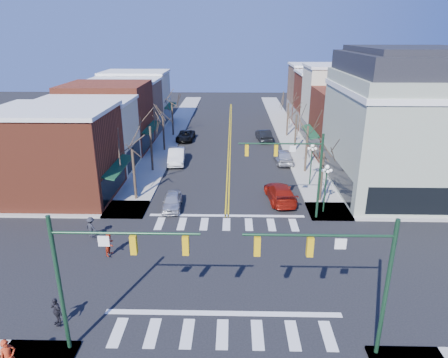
# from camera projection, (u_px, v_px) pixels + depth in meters

# --- Properties ---
(ground) EXTENTS (160.00, 160.00, 0.00)m
(ground) POSITION_uv_depth(u_px,v_px,m) (225.00, 267.00, 26.24)
(ground) COLOR black
(ground) RESTS_ON ground
(sidewalk_left) EXTENTS (3.50, 70.00, 0.15)m
(sidewalk_left) POSITION_uv_depth(u_px,v_px,m) (151.00, 168.00, 45.15)
(sidewalk_left) COLOR #9E9B93
(sidewalk_left) RESTS_ON ground
(sidewalk_right) EXTENTS (3.50, 70.00, 0.15)m
(sidewalk_right) POSITION_uv_depth(u_px,v_px,m) (306.00, 169.00, 44.78)
(sidewalk_right) COLOR #9E9B93
(sidewalk_right) RESTS_ON ground
(bldg_left_brick_a) EXTENTS (10.00, 8.50, 8.00)m
(bldg_left_brick_a) POSITION_uv_depth(u_px,v_px,m) (57.00, 155.00, 36.20)
(bldg_left_brick_a) COLOR maroon
(bldg_left_brick_a) RESTS_ON ground
(bldg_left_stucco_a) EXTENTS (10.00, 7.00, 7.50)m
(bldg_left_stucco_a) POSITION_uv_depth(u_px,v_px,m) (87.00, 137.00, 43.55)
(bldg_left_stucco_a) COLOR beige
(bldg_left_stucco_a) RESTS_ON ground
(bldg_left_brick_b) EXTENTS (10.00, 9.00, 8.50)m
(bldg_left_brick_b) POSITION_uv_depth(u_px,v_px,m) (108.00, 117.00, 50.88)
(bldg_left_brick_b) COLOR maroon
(bldg_left_brick_b) RESTS_ON ground
(bldg_left_tan) EXTENTS (10.00, 7.50, 7.80)m
(bldg_left_tan) POSITION_uv_depth(u_px,v_px,m) (125.00, 108.00, 58.73)
(bldg_left_tan) COLOR #936B51
(bldg_left_tan) RESTS_ON ground
(bldg_left_stucco_b) EXTENTS (10.00, 8.00, 8.20)m
(bldg_left_stucco_b) POSITION_uv_depth(u_px,v_px,m) (137.00, 99.00, 65.93)
(bldg_left_stucco_b) COLOR beige
(bldg_left_stucco_b) RESTS_ON ground
(bldg_right_brick_a) EXTENTS (10.00, 8.50, 8.00)m
(bldg_right_brick_a) POSITION_uv_depth(u_px,v_px,m) (356.00, 124.00, 48.66)
(bldg_right_brick_a) COLOR maroon
(bldg_right_brick_a) RESTS_ON ground
(bldg_right_stucco) EXTENTS (10.00, 7.00, 10.00)m
(bldg_right_stucco) POSITION_uv_depth(u_px,v_px,m) (341.00, 104.00, 55.57)
(bldg_right_stucco) COLOR beige
(bldg_right_stucco) RESTS_ON ground
(bldg_right_brick_b) EXTENTS (10.00, 8.00, 8.50)m
(bldg_right_brick_b) POSITION_uv_depth(u_px,v_px,m) (328.00, 101.00, 62.86)
(bldg_right_brick_b) COLOR maroon
(bldg_right_brick_b) RESTS_ON ground
(bldg_right_tan) EXTENTS (10.00, 8.00, 9.00)m
(bldg_right_tan) POSITION_uv_depth(u_px,v_px,m) (319.00, 92.00, 70.27)
(bldg_right_tan) COLOR #936B51
(bldg_right_tan) RESTS_ON ground
(victorian_corner) EXTENTS (12.25, 14.25, 13.30)m
(victorian_corner) POSITION_uv_depth(u_px,v_px,m) (405.00, 122.00, 37.16)
(victorian_corner) COLOR #969F8A
(victorian_corner) RESTS_ON ground
(traffic_mast_near_left) EXTENTS (6.60, 0.28, 7.20)m
(traffic_mast_near_left) POSITION_uv_depth(u_px,v_px,m) (97.00, 267.00, 17.79)
(traffic_mast_near_left) COLOR #14331E
(traffic_mast_near_left) RESTS_ON ground
(traffic_mast_near_right) EXTENTS (6.60, 0.28, 7.20)m
(traffic_mast_near_right) POSITION_uv_depth(u_px,v_px,m) (347.00, 270.00, 17.55)
(traffic_mast_near_right) COLOR #14331E
(traffic_mast_near_right) RESTS_ON ground
(traffic_mast_far_right) EXTENTS (6.60, 0.28, 7.20)m
(traffic_mast_far_right) POSITION_uv_depth(u_px,v_px,m) (297.00, 165.00, 31.42)
(traffic_mast_far_right) COLOR #14331E
(traffic_mast_far_right) RESTS_ON ground
(lamppost_corner) EXTENTS (0.36, 0.36, 4.33)m
(lamppost_corner) POSITION_uv_depth(u_px,v_px,m) (326.00, 181.00, 33.00)
(lamppost_corner) COLOR #14331E
(lamppost_corner) RESTS_ON ground
(lamppost_midblock) EXTENTS (0.36, 0.36, 4.33)m
(lamppost_midblock) POSITION_uv_depth(u_px,v_px,m) (312.00, 157.00, 39.10)
(lamppost_midblock) COLOR #14331E
(lamppost_midblock) RESTS_ON ground
(tree_left_a) EXTENTS (0.24, 0.24, 4.76)m
(tree_left_a) POSITION_uv_depth(u_px,v_px,m) (134.00, 175.00, 35.91)
(tree_left_a) COLOR #382B21
(tree_left_a) RESTS_ON ground
(tree_left_b) EXTENTS (0.24, 0.24, 5.04)m
(tree_left_b) POSITION_uv_depth(u_px,v_px,m) (151.00, 149.00, 43.36)
(tree_left_b) COLOR #382B21
(tree_left_b) RESTS_ON ground
(tree_left_c) EXTENTS (0.24, 0.24, 4.55)m
(tree_left_c) POSITION_uv_depth(u_px,v_px,m) (164.00, 134.00, 50.94)
(tree_left_c) COLOR #382B21
(tree_left_c) RESTS_ON ground
(tree_left_d) EXTENTS (0.24, 0.24, 4.90)m
(tree_left_d) POSITION_uv_depth(u_px,v_px,m) (173.00, 119.00, 58.38)
(tree_left_d) COLOR #382B21
(tree_left_d) RESTS_ON ground
(tree_right_a) EXTENTS (0.24, 0.24, 4.62)m
(tree_right_a) POSITION_uv_depth(u_px,v_px,m) (321.00, 178.00, 35.57)
(tree_right_a) COLOR #382B21
(tree_right_a) RESTS_ON ground
(tree_right_b) EXTENTS (0.24, 0.24, 5.18)m
(tree_right_b) POSITION_uv_depth(u_px,v_px,m) (306.00, 150.00, 42.97)
(tree_right_b) COLOR #382B21
(tree_right_b) RESTS_ON ground
(tree_right_c) EXTENTS (0.24, 0.24, 4.83)m
(tree_right_c) POSITION_uv_depth(u_px,v_px,m) (296.00, 133.00, 50.53)
(tree_right_c) COLOR #382B21
(tree_right_c) RESTS_ON ground
(tree_right_d) EXTENTS (0.24, 0.24, 4.97)m
(tree_right_d) POSITION_uv_depth(u_px,v_px,m) (288.00, 120.00, 58.01)
(tree_right_d) COLOR #382B21
(tree_right_d) RESTS_ON ground
(car_left_near) EXTENTS (1.81, 4.05, 1.35)m
(car_left_near) POSITION_uv_depth(u_px,v_px,m) (172.00, 201.00, 34.72)
(car_left_near) COLOR silver
(car_left_near) RESTS_ON ground
(car_left_mid) EXTENTS (2.21, 5.30, 1.70)m
(car_left_mid) POSITION_uv_depth(u_px,v_px,m) (176.00, 156.00, 46.63)
(car_left_mid) COLOR silver
(car_left_mid) RESTS_ON ground
(car_left_far) EXTENTS (2.45, 4.96, 1.36)m
(car_left_far) POSITION_uv_depth(u_px,v_px,m) (186.00, 136.00, 56.46)
(car_left_far) COLOR black
(car_left_far) RESTS_ON ground
(car_right_near) EXTENTS (2.80, 5.70, 1.59)m
(car_right_near) POSITION_uv_depth(u_px,v_px,m) (280.00, 193.00, 36.22)
(car_right_near) COLOR maroon
(car_right_near) RESTS_ON ground
(car_right_mid) EXTENTS (2.08, 4.92, 1.66)m
(car_right_mid) POSITION_uv_depth(u_px,v_px,m) (283.00, 156.00, 46.74)
(car_right_mid) COLOR silver
(car_right_mid) RESTS_ON ground
(car_right_far) EXTENTS (2.21, 5.03, 1.61)m
(car_right_far) POSITION_uv_depth(u_px,v_px,m) (264.00, 135.00, 56.28)
(car_right_far) COLOR black
(car_right_far) RESTS_ON ground
(pedestrian_red_a) EXTENTS (0.79, 0.81, 1.88)m
(pedestrian_red_a) POSITION_uv_depth(u_px,v_px,m) (8.00, 358.00, 17.53)
(pedestrian_red_a) COLOR #AE2D12
(pedestrian_red_a) RESTS_ON sidewalk_left
(pedestrian_red_b) EXTENTS (0.77, 0.90, 1.63)m
(pedestrian_red_b) POSITION_uv_depth(u_px,v_px,m) (110.00, 244.00, 27.16)
(pedestrian_red_b) COLOR #B42A13
(pedestrian_red_b) RESTS_ON sidewalk_left
(pedestrian_dark_a) EXTENTS (0.98, 0.88, 1.60)m
(pedestrian_dark_a) POSITION_uv_depth(u_px,v_px,m) (56.00, 311.00, 20.65)
(pedestrian_dark_a) COLOR black
(pedestrian_dark_a) RESTS_ON sidewalk_left
(pedestrian_dark_b) EXTENTS (1.19, 1.03, 1.60)m
(pedestrian_dark_b) POSITION_uv_depth(u_px,v_px,m) (91.00, 227.00, 29.53)
(pedestrian_dark_b) COLOR black
(pedestrian_dark_b) RESTS_ON sidewalk_left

